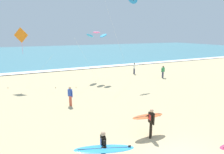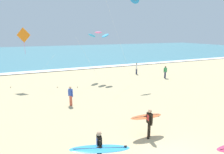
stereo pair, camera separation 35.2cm
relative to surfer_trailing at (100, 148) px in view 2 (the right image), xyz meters
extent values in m
cube|color=teal|center=(3.26, 53.12, -1.01)|extent=(160.00, 60.00, 0.08)
cube|color=white|center=(3.26, 23.42, -0.97)|extent=(160.00, 1.73, 0.01)
cube|color=black|center=(0.04, 0.19, 0.13)|extent=(0.26, 0.37, 0.60)
cube|color=blue|center=(-0.07, 0.21, 0.17)|extent=(0.05, 0.20, 0.32)
sphere|color=tan|center=(0.04, 0.19, 0.55)|extent=(0.21, 0.21, 0.21)
cylinder|color=black|center=(-0.01, -0.03, 0.24)|extent=(0.09, 0.09, 0.26)
cylinder|color=black|center=(-0.08, -0.11, 0.11)|extent=(0.26, 0.13, 0.14)
cylinder|color=black|center=(0.08, 0.42, 0.09)|extent=(0.09, 0.09, 0.56)
ellipsoid|color=#3399D8|center=(-0.03, -0.16, 0.07)|extent=(2.56, 1.07, 0.32)
cube|color=#333333|center=(-0.03, -0.16, 0.10)|extent=(2.15, 0.45, 0.23)
cube|color=#262628|center=(1.00, -0.37, 0.00)|extent=(0.12, 0.04, 0.14)
cylinder|color=black|center=(3.28, 1.24, -0.61)|extent=(0.13, 0.13, 0.88)
cylinder|color=black|center=(3.43, 1.39, -0.61)|extent=(0.13, 0.13, 0.88)
cube|color=black|center=(3.36, 1.31, 0.13)|extent=(0.22, 0.35, 0.60)
cube|color=red|center=(3.25, 1.32, 0.17)|extent=(0.02, 0.20, 0.32)
sphere|color=tan|center=(3.36, 1.31, 0.55)|extent=(0.21, 0.21, 0.21)
cylinder|color=black|center=(3.34, 1.08, 0.09)|extent=(0.09, 0.09, 0.56)
cylinder|color=black|center=(3.37, 1.54, 0.24)|extent=(0.09, 0.09, 0.26)
cylinder|color=black|center=(3.31, 1.64, 0.11)|extent=(0.26, 0.09, 0.14)
ellipsoid|color=orange|center=(3.38, 1.67, 0.07)|extent=(1.96, 0.69, 0.09)
cube|color=#333333|center=(3.38, 1.67, 0.10)|extent=(1.70, 0.12, 0.02)
cube|color=#262628|center=(4.19, 1.62, 0.00)|extent=(0.12, 0.02, 0.14)
cylinder|color=silver|center=(6.85, 12.18, 3.55)|extent=(3.45, 0.11, 9.02)
cylinder|color=brown|center=(5.13, 12.13, -1.00)|extent=(0.06, 0.06, 0.10)
cylinder|color=brown|center=(-4.47, 15.63, -1.00)|extent=(0.06, 0.06, 0.10)
cube|color=orange|center=(-2.68, 15.26, 4.44)|extent=(1.32, 0.83, 1.53)
cylinder|color=pink|center=(-2.68, 15.26, 3.10)|extent=(0.02, 0.02, 1.15)
cylinder|color=silver|center=(-1.29, 14.41, 0.78)|extent=(2.80, 1.73, 3.48)
cylinder|color=brown|center=(0.10, 13.55, -1.00)|extent=(0.06, 0.06, 0.10)
ellipsoid|color=#2D99DB|center=(5.94, 14.25, 4.35)|extent=(1.33, 1.17, 0.56)
ellipsoid|color=pink|center=(5.39, 15.04, 4.72)|extent=(1.32, 1.17, 0.20)
ellipsoid|color=#2D99DB|center=(4.84, 15.83, 4.35)|extent=(1.33, 1.17, 0.56)
cylinder|color=silver|center=(3.75, 13.90, 1.65)|extent=(3.30, 2.29, 5.21)
cylinder|color=brown|center=(2.11, 12.76, -1.00)|extent=(0.06, 0.06, 0.10)
cylinder|color=#D8593F|center=(0.41, 7.93, -0.63)|extent=(0.22, 0.22, 0.84)
cube|color=#3351B7|center=(0.41, 7.93, 0.06)|extent=(0.33, 0.37, 0.54)
sphere|color=tan|center=(0.41, 7.93, 0.44)|extent=(0.20, 0.20, 0.20)
cylinder|color=#3351B7|center=(0.52, 7.76, -0.04)|extent=(0.08, 0.08, 0.50)
cylinder|color=#3351B7|center=(0.29, 8.11, -0.04)|extent=(0.08, 0.08, 0.50)
cylinder|color=#2D334C|center=(11.40, 16.14, -0.63)|extent=(0.22, 0.22, 0.84)
cube|color=white|center=(11.40, 16.14, 0.06)|extent=(0.32, 0.37, 0.54)
sphere|color=brown|center=(11.40, 16.14, 0.44)|extent=(0.20, 0.20, 0.20)
cylinder|color=white|center=(11.51, 16.32, -0.04)|extent=(0.08, 0.08, 0.50)
cylinder|color=white|center=(11.29, 15.96, -0.04)|extent=(0.08, 0.08, 0.50)
cylinder|color=#2D334C|center=(13.54, 12.57, -0.63)|extent=(0.22, 0.22, 0.84)
cube|color=#339351|center=(13.54, 12.57, 0.06)|extent=(0.34, 0.21, 0.54)
sphere|color=brown|center=(13.54, 12.57, 0.44)|extent=(0.20, 0.20, 0.20)
cylinder|color=#339351|center=(13.75, 12.54, -0.04)|extent=(0.08, 0.08, 0.50)
cylinder|color=#339351|center=(13.33, 12.59, -0.04)|extent=(0.08, 0.08, 0.50)
camera|label=1|loc=(-2.67, -6.47, 4.64)|focal=30.45mm
camera|label=2|loc=(-2.35, -6.61, 4.64)|focal=30.45mm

